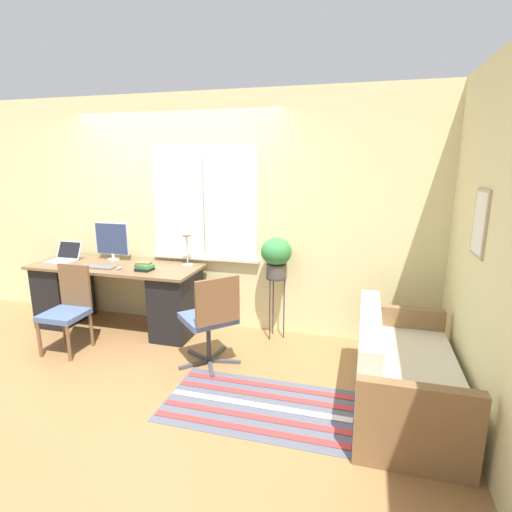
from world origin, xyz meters
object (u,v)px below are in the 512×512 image
plant_stand (276,287)px  potted_plant (276,255)px  desk_lamp (187,241)px  monitor (112,240)px  couch_loveseat (401,377)px  laptop (64,257)px  book_stack (144,267)px  keyboard (97,267)px  office_chair_swivel (211,317)px  mouse (119,268)px  desk_chair_wooden (68,307)px

plant_stand → potted_plant: 0.36m
desk_lamp → plant_stand: 1.15m
desk_lamp → monitor: bearing=179.7°
couch_loveseat → potted_plant: size_ratio=3.44×
monitor → laptop: bearing=-157.8°
book_stack → potted_plant: 1.47m
monitor → keyboard: 0.44m
laptop → office_chair_swivel: 2.22m
mouse → desk_chair_wooden: (-0.32, -0.48, -0.32)m
keyboard → couch_loveseat: size_ratio=0.29×
keyboard → book_stack: 0.58m
desk_chair_wooden → couch_loveseat: (3.29, -0.20, -0.19)m
laptop → couch_loveseat: (3.83, -0.83, -0.55)m
couch_loveseat → laptop: bearing=77.8°
desk_lamp → office_chair_swivel: bearing=-53.1°
couch_loveseat → book_stack: bearing=74.9°
keyboard → potted_plant: bearing=10.4°
laptop → mouse: (0.86, -0.15, -0.03)m
laptop → desk_lamp: 1.56m
desk_lamp → potted_plant: 1.05m
book_stack → monitor: bearing=152.2°
mouse → couch_loveseat: bearing=-12.9°
potted_plant → keyboard: bearing=-169.6°
keyboard → office_chair_swivel: office_chair_swivel is taller
desk_lamp → potted_plant: bearing=0.3°
book_stack → office_chair_swivel: office_chair_swivel is taller
monitor → potted_plant: size_ratio=1.07×
laptop → desk_chair_wooden: bearing=-49.4°
laptop → desk_chair_wooden: size_ratio=0.36×
keyboard → potted_plant: size_ratio=0.99×
mouse → desk_chair_wooden: 0.66m
monitor → couch_loveseat: size_ratio=0.31×
monitor → book_stack: bearing=-27.8°
book_stack → couch_loveseat: (2.68, -0.72, -0.54)m
couch_loveseat → plant_stand: (-1.26, 1.05, 0.33)m
monitor → mouse: monitor is taller
couch_loveseat → desk_chair_wooden: bearing=86.6°
book_stack → laptop: bearing=174.6°
keyboard → couch_loveseat: bearing=-11.8°
office_chair_swivel → keyboard: bearing=-61.1°
monitor → couch_loveseat: monitor is taller
couch_loveseat → plant_stand: bearing=50.2°
keyboard → mouse: mouse is taller
mouse → couch_loveseat: 3.09m
keyboard → book_stack: (0.58, 0.04, 0.03)m
book_stack → office_chair_swivel: bearing=-26.0°
desk_lamp → plant_stand: size_ratio=0.57×
monitor → potted_plant: 2.04m
laptop → office_chair_swivel: size_ratio=0.35×
keyboard → desk_chair_wooden: (-0.03, -0.49, -0.32)m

